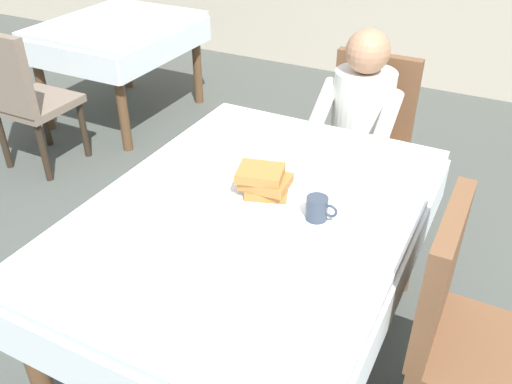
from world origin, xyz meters
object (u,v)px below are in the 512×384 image
Objects in this scene: breakfast_stack at (264,181)px; spoon_near_edge at (202,245)px; chair_right_side at (463,323)px; fork_left_of_plate at (218,185)px; background_table_far at (118,37)px; chair_diner at (366,133)px; knife_right_of_plate at (310,211)px; dining_table_main at (252,227)px; diner_person at (359,120)px; background_chair_empty at (21,93)px; plate_breakfast at (265,193)px; cup_coffee at (317,208)px; syrup_pitcher at (225,152)px.

spoon_near_edge is at bearing -97.80° from breakfast_stack.
chair_right_side is 0.98m from fork_left_of_plate.
background_table_far is (-2.00, 1.58, -0.19)m from breakfast_stack.
chair_diner reaches higher than breakfast_stack.
knife_right_of_plate is 0.18× the size of background_table_far.
fork_left_of_plate reaches higher than dining_table_main.
chair_right_side is 6.20× the size of spoon_near_edge.
background_chair_empty is (-2.06, -0.30, -0.14)m from diner_person.
diner_person reaches higher than plate_breakfast.
background_table_far is at bearing 56.56° from knife_right_of_plate.
cup_coffee is at bearing -16.76° from background_chair_empty.
background_chair_empty reaches higher than fork_left_of_plate.
background_table_far is at bearing 141.66° from breakfast_stack.
plate_breakfast is at bearing 167.59° from cup_coffee.
diner_person is 1.24m from chair_right_side.
fork_left_of_plate is at bearing -19.50° from background_chair_empty.
background_chair_empty is at bearing 166.17° from spoon_near_edge.
knife_right_of_plate is (0.38, 0.00, 0.00)m from fork_left_of_plate.
chair_right_side is at bearing -14.00° from syrup_pitcher.
breakfast_stack is at bearing -88.67° from fork_left_of_plate.
chair_right_side is at bearing 120.79° from chair_diner.
cup_coffee is 2.75m from background_table_far.
cup_coffee reaches higher than dining_table_main.
cup_coffee is at bearing 99.27° from diner_person.
plate_breakfast is 0.19m from knife_right_of_plate.
knife_right_of_plate is at bearing -2.92° from breakfast_stack.
spoon_near_edge is at bearing -71.68° from chair_right_side.
breakfast_stack is 1.42× the size of spoon_near_edge.
chair_diner is 1.46m from spoon_near_edge.
chair_right_side reaches higher than background_table_far.
fork_left_of_plate is 2.41m from background_table_far.
syrup_pitcher is at bearing 135.01° from dining_table_main.
cup_coffee is at bearing -23.65° from syrup_pitcher.
syrup_pitcher is at bearing -39.04° from background_table_far.
plate_breakfast is 0.31m from syrup_pitcher.
dining_table_main is 1.18m from chair_diner.
breakfast_stack is (0.01, 0.08, 0.16)m from dining_table_main.
background_table_far is at bearing 141.82° from plate_breakfast.
diner_person is at bearing 85.85° from plate_breakfast.
syrup_pitcher is (-0.26, 0.16, 0.03)m from plate_breakfast.
chair_diner is 1.36m from chair_right_side.
chair_diner reaches higher than plate_breakfast.
plate_breakfast is 0.30× the size of background_chair_empty.
spoon_near_edge is 2.19m from background_chair_empty.
knife_right_of_plate is at bearing 96.40° from chair_diner.
cup_coffee reaches higher than knife_right_of_plate.
plate_breakfast is 2.54m from background_table_far.
knife_right_of_plate is (-0.57, 0.07, 0.21)m from chair_right_side.
diner_person is 0.95m from knife_right_of_plate.
diner_person reaches higher than chair_diner.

